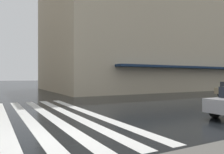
{
  "coord_description": "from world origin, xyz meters",
  "views": [
    {
      "loc": [
        -6.82,
        1.98,
        1.86
      ],
      "look_at": [
        5.47,
        -4.72,
        1.85
      ],
      "focal_mm": 35.62,
      "sensor_mm": 36.0,
      "label": 1
    }
  ],
  "objects": [
    {
      "name": "ground_plane",
      "position": [
        0.0,
        0.0,
        0.0
      ],
      "size": [
        220.0,
        220.0,
        0.0
      ],
      "primitive_type": "plane",
      "color": "black"
    },
    {
      "name": "zebra_crossing",
      "position": [
        4.0,
        0.05,
        0.0
      ],
      "size": [
        13.0,
        5.5,
        0.01
      ],
      "color": "silver",
      "rests_on": "ground_plane"
    },
    {
      "name": "haussmann_block_corner",
      "position": [
        21.24,
        -18.85,
        8.84
      ],
      "size": [
        18.69,
        28.53,
        18.07
      ],
      "color": "beige",
      "rests_on": "ground_plane"
    }
  ]
}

